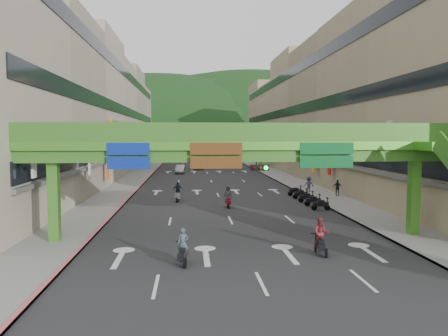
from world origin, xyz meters
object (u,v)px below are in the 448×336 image
(overpass_near, at_px, (257,155))
(car_silver, at_px, (180,169))
(scooter_rider_near, at_px, (183,248))
(pedestrian_red, at_px, (415,216))
(car_yellow, at_px, (199,165))
(scooter_rider_mid, at_px, (321,236))

(overpass_near, distance_m, car_silver, 48.17)
(overpass_near, height_order, scooter_rider_near, overpass_near)
(overpass_near, relative_size, pedestrian_red, 15.89)
(overpass_near, xyz_separation_m, car_yellow, (-2.23, 56.10, -4.47))
(pedestrian_red, bearing_deg, car_yellow, 78.45)
(scooter_rider_near, bearing_deg, car_silver, 91.25)
(overpass_near, xyz_separation_m, car_silver, (-5.45, 47.64, -4.50))
(scooter_rider_mid, height_order, car_silver, scooter_rider_mid)
(scooter_rider_near, relative_size, scooter_rider_mid, 0.90)
(scooter_rider_mid, xyz_separation_m, car_silver, (-8.41, 50.86, -0.33))
(scooter_rider_near, xyz_separation_m, car_silver, (-1.13, 52.02, -0.12))
(overpass_near, xyz_separation_m, scooter_rider_mid, (2.96, -3.21, -4.16))
(scooter_rider_mid, distance_m, car_yellow, 59.54)
(overpass_near, distance_m, scooter_rider_near, 7.55)
(scooter_rider_near, distance_m, car_yellow, 60.51)
(car_yellow, bearing_deg, car_silver, -112.88)
(scooter_rider_mid, bearing_deg, overpass_near, 132.65)
(overpass_near, bearing_deg, car_yellow, 92.27)
(scooter_rider_mid, bearing_deg, car_yellow, 95.00)
(scooter_rider_near, relative_size, car_silver, 0.43)
(overpass_near, height_order, car_yellow, overpass_near)
(scooter_rider_near, bearing_deg, scooter_rider_mid, 9.10)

